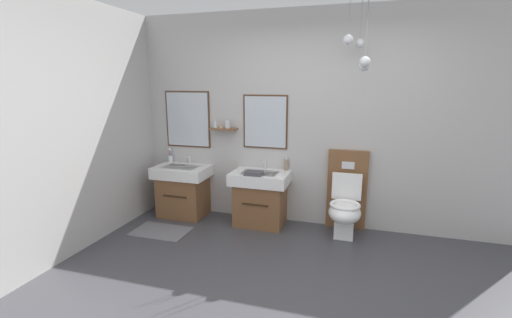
{
  "coord_description": "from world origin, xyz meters",
  "views": [
    {
      "loc": [
        0.48,
        -2.52,
        1.8
      ],
      "look_at": [
        -0.7,
        1.41,
        0.9
      ],
      "focal_mm": 24.46,
      "sensor_mm": 36.0,
      "label": 1
    }
  ],
  "objects_px": {
    "toilet": "(346,204)",
    "soap_dispenser": "(286,165)",
    "vanity_sink_right": "(260,196)",
    "folded_hand_towel": "(254,173)",
    "toothbrush_cup": "(171,158)",
    "vanity_sink_left": "(183,189)"
  },
  "relations": [
    {
      "from": "soap_dispenser",
      "to": "toilet",
      "type": "bearing_deg",
      "value": -12.49
    },
    {
      "from": "vanity_sink_right",
      "to": "folded_hand_towel",
      "type": "xyz_separation_m",
      "value": [
        -0.04,
        -0.16,
        0.35
      ]
    },
    {
      "from": "vanity_sink_right",
      "to": "folded_hand_towel",
      "type": "bearing_deg",
      "value": -104.07
    },
    {
      "from": "vanity_sink_right",
      "to": "toothbrush_cup",
      "type": "xyz_separation_m",
      "value": [
        -1.39,
        0.18,
        0.38
      ]
    },
    {
      "from": "vanity_sink_right",
      "to": "soap_dispenser",
      "type": "height_order",
      "value": "soap_dispenser"
    },
    {
      "from": "toilet",
      "to": "soap_dispenser",
      "type": "height_order",
      "value": "toilet"
    },
    {
      "from": "vanity_sink_left",
      "to": "toothbrush_cup",
      "type": "height_order",
      "value": "toothbrush_cup"
    },
    {
      "from": "vanity_sink_right",
      "to": "soap_dispenser",
      "type": "bearing_deg",
      "value": 33.17
    },
    {
      "from": "folded_hand_towel",
      "to": "vanity_sink_right",
      "type": "bearing_deg",
      "value": 75.93
    },
    {
      "from": "toilet",
      "to": "folded_hand_towel",
      "type": "distance_m",
      "value": 1.17
    },
    {
      "from": "folded_hand_towel",
      "to": "soap_dispenser",
      "type": "bearing_deg",
      "value": 46.55
    },
    {
      "from": "vanity_sink_right",
      "to": "toilet",
      "type": "height_order",
      "value": "toilet"
    },
    {
      "from": "vanity_sink_right",
      "to": "toilet",
      "type": "bearing_deg",
      "value": 1.07
    },
    {
      "from": "toilet",
      "to": "soap_dispenser",
      "type": "xyz_separation_m",
      "value": [
        -0.77,
        0.17,
        0.39
      ]
    },
    {
      "from": "vanity_sink_left",
      "to": "folded_hand_towel",
      "type": "relative_size",
      "value": 3.29
    },
    {
      "from": "vanity_sink_left",
      "to": "soap_dispenser",
      "type": "distance_m",
      "value": 1.47
    },
    {
      "from": "soap_dispenser",
      "to": "folded_hand_towel",
      "type": "bearing_deg",
      "value": -133.45
    },
    {
      "from": "toothbrush_cup",
      "to": "vanity_sink_right",
      "type": "bearing_deg",
      "value": -7.42
    },
    {
      "from": "vanity_sink_right",
      "to": "toilet",
      "type": "distance_m",
      "value": 1.06
    },
    {
      "from": "vanity_sink_right",
      "to": "toothbrush_cup",
      "type": "relative_size",
      "value": 3.45
    },
    {
      "from": "soap_dispenser",
      "to": "vanity_sink_right",
      "type": "bearing_deg",
      "value": -146.83
    },
    {
      "from": "toilet",
      "to": "folded_hand_towel",
      "type": "height_order",
      "value": "toilet"
    }
  ]
}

